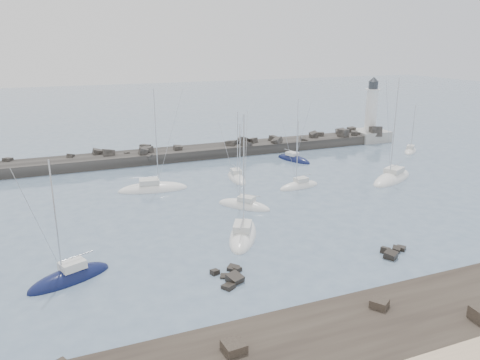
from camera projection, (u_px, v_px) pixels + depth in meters
name	position (u px, v px, depth m)	size (l,w,h in m)	color
ground	(237.00, 236.00, 53.41)	(400.00, 400.00, 0.00)	slate
rock_shelf	(350.00, 348.00, 33.97)	(140.00, 12.21, 1.75)	#2A231D
rock_cluster_near	(231.00, 278.00, 43.78)	(3.15, 4.55, 1.31)	black
rock_cluster_far	(392.00, 252.00, 48.91)	(3.91, 2.79, 1.21)	black
breakwater	(123.00, 162.00, 84.47)	(115.00, 7.20, 5.17)	#2A2826
lighthouse	(370.00, 127.00, 103.24)	(7.00, 7.00, 14.60)	#A0A09B
sailboat_2	(70.00, 279.00, 43.55)	(8.27, 5.30, 12.80)	#0F1641
sailboat_3	(153.00, 189.00, 69.62)	(10.64, 4.66, 16.10)	white
sailboat_4	(244.00, 206.00, 62.65)	(6.80, 7.26, 12.11)	white
sailboat_5	(237.00, 178.00, 75.14)	(3.15, 7.65, 11.91)	white
sailboat_6	(243.00, 236.00, 53.05)	(7.12, 9.72, 15.04)	white
sailboat_7	(294.00, 160.00, 86.97)	(4.67, 8.14, 12.27)	#0F1641
sailboat_8	(299.00, 187.00, 70.98)	(7.21, 3.07, 11.18)	white
sailboat_9	(392.00, 179.00, 74.81)	(11.47, 8.01, 17.38)	white
sailboat_10	(410.00, 151.00, 93.46)	(6.19, 5.64, 10.30)	white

